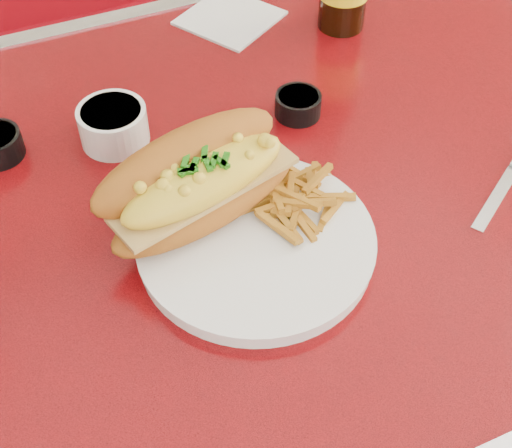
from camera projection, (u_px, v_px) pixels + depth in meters
name	position (u px, v px, depth m)	size (l,w,h in m)	color
diner_table	(269.00, 258.00, 0.97)	(1.23, 0.83, 0.77)	red
booth_bench_far	(127.00, 102.00, 1.70)	(1.20, 0.51, 0.90)	maroon
dinner_plate	(256.00, 243.00, 0.76)	(0.30, 0.30, 0.02)	white
mac_hoagie	(198.00, 180.00, 0.75)	(0.25, 0.17, 0.10)	#AC611B
fries_pile	(295.00, 198.00, 0.78)	(0.10, 0.09, 0.03)	orange
fork	(256.00, 185.00, 0.81)	(0.05, 0.15, 0.00)	#B7B7BC
gravy_ramekin	(113.00, 124.00, 0.87)	(0.09, 0.09, 0.05)	white
sauce_cup_right	(298.00, 104.00, 0.91)	(0.06, 0.06, 0.03)	black
knife	(512.00, 173.00, 0.84)	(0.16, 0.11, 0.01)	#B7B7BC
paper_napkin	(230.00, 18.00, 1.07)	(0.13, 0.13, 0.00)	white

